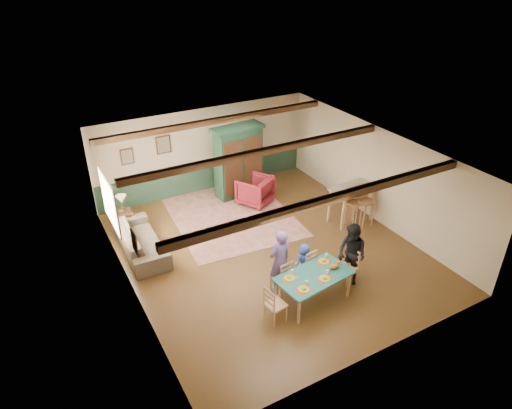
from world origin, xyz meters
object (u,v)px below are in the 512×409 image
cat (334,266)px  bar_stool_right (366,206)px  armoire (238,161)px  end_table (125,221)px  table_lamp (122,204)px  counter_table (351,204)px  dining_chair_far_left (281,275)px  dining_chair_far_right (306,264)px  person_woman (352,254)px  person_child (304,261)px  dining_chair_end_right (347,267)px  sofa (141,240)px  dining_chair_end_left (276,304)px  bar_stool_left (354,207)px  person_man (280,261)px  armchair (255,190)px  dining_table (313,288)px

cat → bar_stool_right: bar_stool_right is taller
armoire → bar_stool_right: bearing=-61.0°
end_table → bar_stool_right: bearing=-26.8°
cat → table_lamp: table_lamp is taller
table_lamp → counter_table: (5.78, -2.67, -0.28)m
dining_chair_far_left → end_table: bearing=-68.3°
dining_chair_far_right → person_woman: (0.86, -0.56, 0.32)m
person_child → dining_chair_end_right: bearing=133.2°
sofa → person_woman: bearing=-130.7°
armoire → sofa: 4.07m
dining_chair_end_left → armoire: bearing=-26.7°
bar_stool_left → person_man: bearing=-164.2°
dining_chair_end_left → person_woman: size_ratio=0.58×
armoire → armchair: size_ratio=2.39×
dining_chair_far_right → armchair: (0.76, 3.84, -0.01)m
person_child → sofa: 4.21m
armoire → dining_table: bearing=-104.0°
armoire → end_table: (-3.73, -0.35, -0.85)m
person_woman → cat: bearing=-81.9°
dining_chair_far_left → armchair: dining_chair_far_left is taller
armoire → sofa: armoire is taller
dining_chair_far_right → bar_stool_left: bearing=-158.9°
person_child → bar_stool_right: size_ratio=0.77×
dining_table → bar_stool_right: bearing=31.8°
dining_table → person_child: (0.27, 0.78, 0.12)m
person_man → armoire: armoire is taller
person_man → counter_table: 3.75m
armchair → table_lamp: size_ratio=1.87×
dining_table → end_table: bearing=120.0°
cat → person_woman: bearing=8.1°
dining_chair_end_left → bar_stool_right: bar_stool_right is taller
bar_stool_right → person_child: bearing=-155.7°
dining_chair_end_left → cat: 1.60m
dining_chair_far_right → bar_stool_right: 3.11m
person_woman → bar_stool_left: bearing=131.4°
person_man → armoire: size_ratio=0.70×
counter_table → bar_stool_right: 0.42m
cat → bar_stool_left: size_ratio=0.30×
armoire → table_lamp: armoire is taller
dining_chair_far_left → dining_table: bearing=119.1°
cat → bar_stool_left: (2.34, 2.12, -0.22)m
sofa → dining_chair_end_left: bearing=-154.3°
dining_table → bar_stool_right: bar_stool_right is taller
dining_chair_end_right → person_woman: person_woman is taller
armoire → person_man: bearing=-110.7°
dining_chair_end_left → bar_stool_left: size_ratio=0.78×
dining_table → dining_chair_far_left: size_ratio=1.89×
dining_table → dining_chair_end_right: bearing=7.3°
cat → counter_table: counter_table is taller
person_man → person_woman: bearing=154.1°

